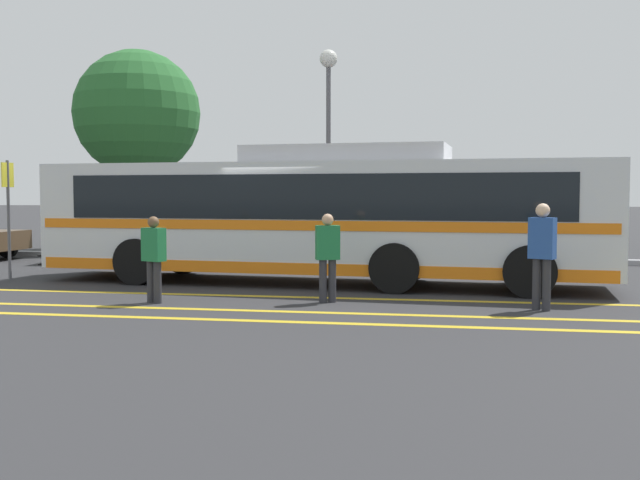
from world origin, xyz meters
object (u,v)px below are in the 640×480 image
Objects in this scene: pedestrian_2 at (328,252)px; street_lamp at (328,103)px; pedestrian_0 at (154,254)px; transit_bus at (321,215)px; bus_stop_sign at (8,205)px; tree_2 at (137,114)px; parked_car_1 at (143,237)px; pedestrian_1 at (542,249)px.

street_lamp reaches higher than pedestrian_2.
transit_bus is at bearing -101.98° from pedestrian_0.
bus_stop_sign is at bearing -8.52° from pedestrian_0.
tree_2 is (-5.85, 12.68, 3.95)m from pedestrian_0.
pedestrian_0 is at bearing 148.92° from transit_bus.
tree_2 reaches higher than pedestrian_0.
street_lamp is (-1.50, 9.13, 3.79)m from pedestrian_2.
pedestrian_0 is (3.43, -7.43, 0.13)m from parked_car_1.
pedestrian_1 is at bearing -129.96° from parked_car_1.
parked_car_1 is at bearing -12.19° from bus_stop_sign.
transit_bus reaches higher than pedestrian_1.
pedestrian_0 is (-2.44, -3.38, -0.64)m from transit_bus.
pedestrian_1 is at bearing -153.54° from pedestrian_0.
pedestrian_1 reaches higher than pedestrian_2.
pedestrian_2 is at bearing -144.69° from pedestrian_0.
pedestrian_0 is at bearing -117.62° from bus_stop_sign.
pedestrian_1 is (10.17, -7.12, 0.28)m from parked_car_1.
pedestrian_2 is (-3.69, 0.31, -0.13)m from pedestrian_1.
tree_2 is at bearing 158.38° from street_lamp.
parked_car_1 is at bearing -66.08° from pedestrian_2.
bus_stop_sign is 10.21m from tree_2.
tree_2 is at bearing 19.77° from parked_car_1.
bus_stop_sign reaches higher than parked_car_1.
parked_car_1 is at bearing 170.85° from pedestrian_1.
pedestrian_1 is at bearing 155.56° from pedestrian_2.
pedestrian_0 is 0.57× the size of bus_stop_sign.
tree_2 is at bearing 11.07° from bus_stop_sign.
tree_2 is (-1.08, 9.66, 3.12)m from bus_stop_sign.
bus_stop_sign is at bearing -36.71° from pedestrian_2.
street_lamp reaches higher than pedestrian_1.
parked_car_1 is at bearing -65.27° from tree_2.
parked_car_1 is 6.76m from street_lamp.
tree_2 is at bearing -73.23° from pedestrian_2.
pedestrian_1 is 0.29× the size of street_lamp.
street_lamp is 0.89× the size of tree_2.
pedestrian_1 is 0.66× the size of bus_stop_sign.
transit_bus is 7.91× the size of pedestrian_2.
parked_car_1 is 0.79× the size of street_lamp.
pedestrian_1 is 3.70m from pedestrian_2.
pedestrian_0 is at bearing -160.18° from parked_car_1.
street_lamp is (-5.19, 9.44, 3.66)m from pedestrian_1.
parked_car_1 is at bearing -41.41° from pedestrian_0.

